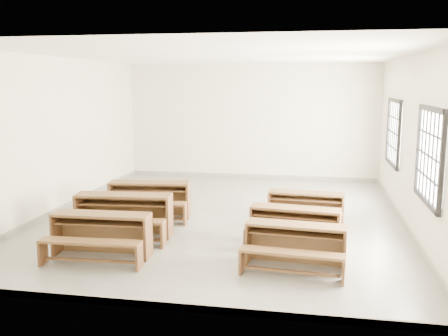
% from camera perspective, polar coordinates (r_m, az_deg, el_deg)
% --- Properties ---
extents(room, '(8.50, 8.50, 3.20)m').
position_cam_1_polar(room, '(9.76, 0.52, 6.61)').
color(room, gray).
rests_on(room, ground).
extents(desk_set_0, '(1.56, 0.86, 0.69)m').
position_cam_1_polar(desk_set_0, '(7.99, -13.93, -7.13)').
color(desk_set_0, brown).
rests_on(desk_set_0, ground).
extents(desk_set_1, '(1.74, 1.00, 0.75)m').
position_cam_1_polar(desk_set_1, '(8.92, -11.48, -4.99)').
color(desk_set_1, brown).
rests_on(desk_set_1, ground).
extents(desk_set_2, '(1.69, 1.01, 0.72)m').
position_cam_1_polar(desk_set_2, '(10.08, -8.54, -3.30)').
color(desk_set_2, brown).
rests_on(desk_set_2, ground).
extents(desk_set_3, '(1.51, 0.88, 0.65)m').
position_cam_1_polar(desk_set_3, '(7.40, 8.14, -8.46)').
color(desk_set_3, brown).
rests_on(desk_set_3, ground).
extents(desk_set_4, '(1.54, 0.92, 0.66)m').
position_cam_1_polar(desk_set_4, '(8.30, 8.06, -6.40)').
color(desk_set_4, brown).
rests_on(desk_set_4, ground).
extents(desk_set_5, '(1.47, 0.84, 0.64)m').
position_cam_1_polar(desk_set_5, '(9.57, 9.30, -4.33)').
color(desk_set_5, brown).
rests_on(desk_set_5, ground).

